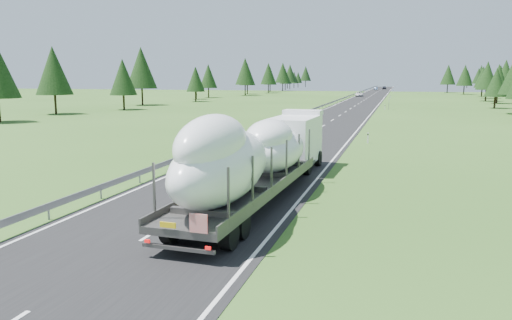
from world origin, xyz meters
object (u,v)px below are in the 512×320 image
(distant_van, at_px, (359,94))
(boat_truck, at_px, (259,152))
(distant_car_blue, at_px, (376,89))
(highway_sign, at_px, (389,100))
(distant_car_dark, at_px, (384,88))

(distant_van, bearing_deg, boat_truck, -90.87)
(distant_car_blue, bearing_deg, boat_truck, -93.92)
(distant_van, bearing_deg, highway_sign, -83.84)
(boat_truck, bearing_deg, distant_van, 92.47)
(highway_sign, height_order, distant_car_blue, highway_sign)
(highway_sign, relative_size, distant_car_blue, 0.63)
(highway_sign, distance_m, distant_van, 63.54)
(highway_sign, relative_size, boat_truck, 0.12)
(boat_truck, distance_m, distant_car_blue, 215.49)
(distant_car_dark, relative_size, distant_car_blue, 1.13)
(distant_van, relative_size, distant_car_blue, 1.23)
(boat_truck, bearing_deg, distant_car_dark, 90.34)
(distant_van, height_order, distant_car_dark, distant_car_dark)
(distant_van, xyz_separation_m, distant_car_blue, (1.33, 78.80, -0.03))
(boat_truck, height_order, distant_van, boat_truck)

